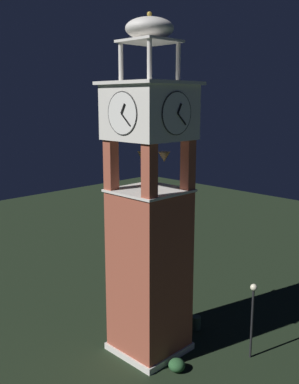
% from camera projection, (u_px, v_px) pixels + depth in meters
% --- Properties ---
extents(ground, '(80.00, 80.00, 0.00)m').
position_uv_depth(ground, '(150.00, 349.00, 24.10)').
color(ground, black).
extents(clock_tower, '(3.89, 3.89, 17.44)m').
position_uv_depth(clock_tower, '(150.00, 224.00, 22.64)').
color(clock_tower, '#9E4C38').
rests_on(clock_tower, ground).
extents(park_bench, '(1.13, 1.62, 0.95)m').
position_uv_depth(park_bench, '(162.00, 292.00, 30.10)').
color(park_bench, brown).
rests_on(park_bench, ground).
extents(lamp_post, '(0.36, 0.36, 4.15)m').
position_uv_depth(lamp_post, '(253.00, 307.00, 22.73)').
color(lamp_post, black).
rests_on(lamp_post, ground).
extents(trash_bin, '(0.52, 0.52, 0.80)m').
position_uv_depth(trash_bin, '(196.00, 323.00, 26.09)').
color(trash_bin, '#38513D').
rests_on(trash_bin, ground).
extents(shrub_near_entry, '(0.85, 0.85, 0.64)m').
position_uv_depth(shrub_near_entry, '(177.00, 365.00, 22.06)').
color(shrub_near_entry, '#28562D').
rests_on(shrub_near_entry, ground).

